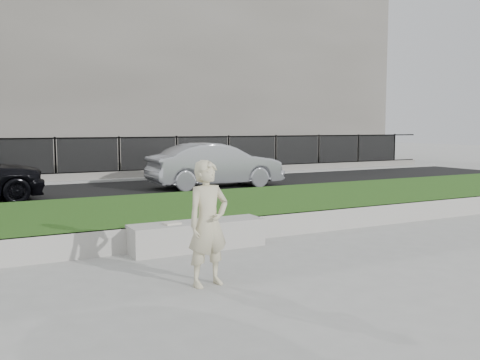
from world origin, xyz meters
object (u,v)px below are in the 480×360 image
man (208,223)px  book (172,223)px  stone_bench (197,235)px  car_silver (216,165)px

man → book: bearing=74.3°
stone_bench → car_silver: size_ratio=0.52×
stone_bench → book: 0.51m
book → car_silver: bearing=52.6°
man → stone_bench: bearing=61.4°
man → car_silver: man is taller
car_silver → man: bearing=155.2°
book → man: bearing=-104.3°
stone_bench → man: man is taller
stone_bench → car_silver: car_silver is taller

